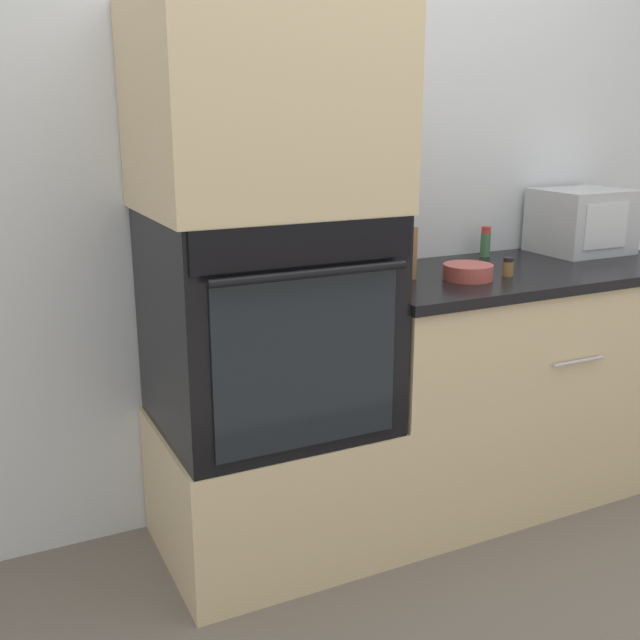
% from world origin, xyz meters
% --- Properties ---
extents(ground_plane, '(12.00, 12.00, 0.00)m').
position_xyz_m(ground_plane, '(0.00, 0.00, 0.00)').
color(ground_plane, '#6B6056').
extents(wall_back, '(8.00, 0.05, 2.50)m').
position_xyz_m(wall_back, '(0.00, 0.63, 1.25)').
color(wall_back, silver).
rests_on(wall_back, ground_plane).
extents(oven_cabinet_base, '(0.70, 0.60, 0.46)m').
position_xyz_m(oven_cabinet_base, '(-0.35, 0.30, 0.23)').
color(oven_cabinet_base, beige).
rests_on(oven_cabinet_base, ground_plane).
extents(wall_oven, '(0.68, 0.64, 0.68)m').
position_xyz_m(wall_oven, '(-0.35, 0.30, 0.80)').
color(wall_oven, black).
rests_on(wall_oven, oven_cabinet_base).
extents(oven_cabinet_upper, '(0.70, 0.60, 0.60)m').
position_xyz_m(oven_cabinet_upper, '(-0.35, 0.30, 1.43)').
color(oven_cabinet_upper, beige).
rests_on(oven_cabinet_upper, wall_oven).
extents(counter_unit, '(1.34, 0.63, 0.87)m').
position_xyz_m(counter_unit, '(0.66, 0.30, 0.44)').
color(counter_unit, beige).
rests_on(counter_unit, ground_plane).
extents(microwave, '(0.34, 0.30, 0.25)m').
position_xyz_m(microwave, '(1.07, 0.44, 1.00)').
color(microwave, '#B2B5BA').
rests_on(microwave, counter_unit).
extents(knife_block, '(0.11, 0.15, 0.22)m').
position_xyz_m(knife_block, '(0.14, 0.37, 0.96)').
color(knife_block, olive).
rests_on(knife_block, counter_unit).
extents(bowl, '(0.17, 0.17, 0.05)m').
position_xyz_m(bowl, '(0.35, 0.22, 0.90)').
color(bowl, '#B24C42').
rests_on(bowl, counter_unit).
extents(condiment_jar_near, '(0.05, 0.05, 0.11)m').
position_xyz_m(condiment_jar_near, '(0.09, 0.49, 0.92)').
color(condiment_jar_near, silver).
rests_on(condiment_jar_near, counter_unit).
extents(condiment_jar_mid, '(0.04, 0.04, 0.07)m').
position_xyz_m(condiment_jar_mid, '(0.51, 0.20, 0.90)').
color(condiment_jar_mid, brown).
rests_on(condiment_jar_mid, counter_unit).
extents(condiment_jar_far, '(0.04, 0.04, 0.12)m').
position_xyz_m(condiment_jar_far, '(0.67, 0.53, 0.93)').
color(condiment_jar_far, '#427047').
rests_on(condiment_jar_far, counter_unit).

